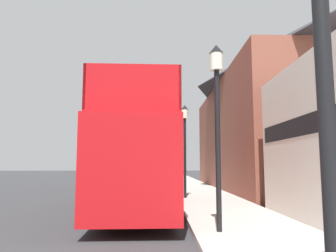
# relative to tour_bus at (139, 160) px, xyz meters

# --- Properties ---
(ground_plane) EXTENTS (144.00, 144.00, 0.00)m
(ground_plane) POSITION_rel_tour_bus_xyz_m (-4.24, 12.24, -1.92)
(ground_plane) COLOR #333335
(sidewalk) EXTENTS (3.11, 108.00, 0.14)m
(sidewalk) POSITION_rel_tour_bus_xyz_m (3.18, 9.24, -1.85)
(sidewalk) COLOR #ADAAA3
(sidewalk) RESTS_ON ground_plane
(brick_terrace_rear) EXTENTS (6.00, 18.92, 9.98)m
(brick_terrace_rear) POSITION_rel_tour_bus_xyz_m (7.73, 10.21, 3.07)
(brick_terrace_rear) COLOR brown
(brick_terrace_rear) RESTS_ON ground_plane
(tour_bus) EXTENTS (2.73, 10.15, 4.24)m
(tour_bus) POSITION_rel_tour_bus_xyz_m (0.00, 0.00, 0.00)
(tour_bus) COLOR red
(tour_bus) RESTS_ON ground_plane
(parked_car_ahead_of_bus) EXTENTS (1.82, 4.00, 1.54)m
(parked_car_ahead_of_bus) POSITION_rel_tour_bus_xyz_m (0.51, 8.86, -1.20)
(parked_car_ahead_of_bus) COLOR #9E9EA3
(parked_car_ahead_of_bus) RESTS_ON ground_plane
(lamp_post_nearest) EXTENTS (0.35, 0.35, 4.64)m
(lamp_post_nearest) POSITION_rel_tour_bus_xyz_m (2.25, -4.67, 1.43)
(lamp_post_nearest) COLOR black
(lamp_post_nearest) RESTS_ON sidewalk
(lamp_post_second) EXTENTS (0.35, 0.35, 4.55)m
(lamp_post_second) POSITION_rel_tour_bus_xyz_m (2.04, 3.39, 1.37)
(lamp_post_second) COLOR black
(lamp_post_second) RESTS_ON sidewalk
(lamp_post_third) EXTENTS (0.35, 0.35, 5.20)m
(lamp_post_third) POSITION_rel_tour_bus_xyz_m (2.31, 11.46, 1.77)
(lamp_post_third) COLOR black
(lamp_post_third) RESTS_ON sidewalk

